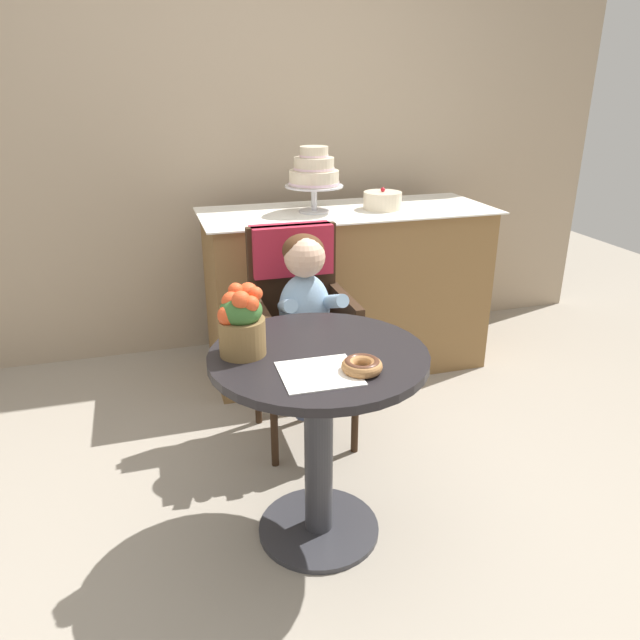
% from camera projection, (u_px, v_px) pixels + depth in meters
% --- Properties ---
extents(ground_plane, '(8.00, 8.00, 0.00)m').
position_uv_depth(ground_plane, '(319.00, 530.00, 2.22)').
color(ground_plane, gray).
extents(back_wall, '(4.80, 0.10, 2.70)m').
position_uv_depth(back_wall, '(224.00, 116.00, 3.36)').
color(back_wall, tan).
rests_on(back_wall, ground).
extents(cafe_table, '(0.72, 0.72, 0.72)m').
position_uv_depth(cafe_table, '(319.00, 409.00, 2.03)').
color(cafe_table, black).
rests_on(cafe_table, ground).
extents(wicker_chair, '(0.42, 0.45, 0.95)m').
position_uv_depth(wicker_chair, '(297.00, 300.00, 2.65)').
color(wicker_chair, '#332114').
rests_on(wicker_chair, ground).
extents(seated_child, '(0.27, 0.32, 0.73)m').
position_uv_depth(seated_child, '(307.00, 303.00, 2.49)').
color(seated_child, '#8CADCC').
rests_on(seated_child, ground).
extents(paper_napkin, '(0.24, 0.22, 0.00)m').
position_uv_depth(paper_napkin, '(319.00, 373.00, 1.80)').
color(paper_napkin, white).
rests_on(paper_napkin, cafe_table).
extents(donut_front, '(0.13, 0.13, 0.04)m').
position_uv_depth(donut_front, '(362.00, 365.00, 1.81)').
color(donut_front, '#AD7542').
rests_on(donut_front, cafe_table).
extents(flower_vase, '(0.15, 0.15, 0.23)m').
position_uv_depth(flower_vase, '(241.00, 320.00, 1.90)').
color(flower_vase, brown).
rests_on(flower_vase, cafe_table).
extents(display_counter, '(1.56, 0.62, 0.90)m').
position_uv_depth(display_counter, '(347.00, 289.00, 3.35)').
color(display_counter, olive).
rests_on(display_counter, ground).
extents(tiered_cake_stand, '(0.30, 0.30, 0.33)m').
position_uv_depth(tiered_cake_stand, '(314.00, 173.00, 3.06)').
color(tiered_cake_stand, silver).
rests_on(tiered_cake_stand, display_counter).
extents(round_layer_cake, '(0.20, 0.20, 0.11)m').
position_uv_depth(round_layer_cake, '(382.00, 200.00, 3.19)').
color(round_layer_cake, beige).
rests_on(round_layer_cake, display_counter).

